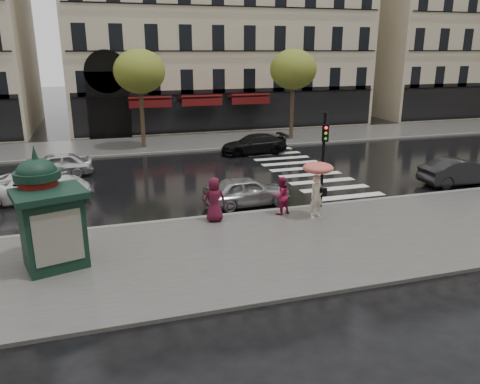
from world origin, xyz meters
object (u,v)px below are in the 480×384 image
object	(u,v)px
woman_umbrella	(318,180)
man_burgundy	(214,200)
morris_column	(41,206)
car_far_silver	(55,165)
traffic_light	(324,151)
car_white	(35,186)
car_darkgrey	(460,172)
woman_red	(281,196)
newsstand	(53,228)
car_silver	(247,191)
car_black	(254,144)

from	to	relation	value
woman_umbrella	man_burgundy	xyz separation A→B (m)	(-3.99, 0.77, -0.66)
morris_column	car_far_silver	distance (m)	11.14
morris_column	traffic_light	bearing A→B (deg)	10.92
car_white	traffic_light	bearing A→B (deg)	-110.32
woman_umbrella	car_darkgrey	xyz separation A→B (m)	(9.21, 2.57, -0.98)
morris_column	traffic_light	size ratio (longest dim) A/B	0.92
woman_red	newsstand	xyz separation A→B (m)	(-8.46, -2.41, 0.48)
woman_umbrella	newsstand	size ratio (longest dim) A/B	0.95
car_far_silver	car_silver	bearing A→B (deg)	41.72
traffic_light	car_silver	bearing A→B (deg)	152.70
newsstand	car_far_silver	size ratio (longest dim) A/B	0.63
car_silver	car_darkgrey	world-z (taller)	car_darkgrey
woman_umbrella	man_burgundy	bearing A→B (deg)	169.05
car_darkgrey	traffic_light	bearing A→B (deg)	101.47
morris_column	traffic_light	world-z (taller)	traffic_light
morris_column	newsstand	size ratio (longest dim) A/B	1.52
car_white	car_black	xyz separation A→B (m)	(12.64, 6.54, -0.02)
man_burgundy	morris_column	size ratio (longest dim) A/B	0.47
traffic_light	car_white	xyz separation A→B (m)	(-11.78, 4.97, -1.91)
traffic_light	car_silver	world-z (taller)	traffic_light
woman_red	car_black	size ratio (longest dim) A/B	0.36
man_burgundy	traffic_light	xyz separation A→B (m)	(4.77, 0.32, 1.56)
traffic_light	car_darkgrey	distance (m)	8.77
woman_red	newsstand	bearing A→B (deg)	-0.96
traffic_light	car_white	world-z (taller)	traffic_light
morris_column	car_darkgrey	bearing A→B (deg)	10.48
woman_red	newsstand	size ratio (longest dim) A/B	0.64
man_burgundy	traffic_light	distance (m)	5.03
man_burgundy	morris_column	distance (m)	6.32
woman_red	newsstand	distance (m)	8.81
woman_umbrella	car_silver	world-z (taller)	woman_umbrella
traffic_light	car_far_silver	bearing A→B (deg)	141.36
woman_red	car_black	world-z (taller)	woman_red
car_white	car_black	world-z (taller)	car_white
man_burgundy	car_black	bearing A→B (deg)	-103.68
man_burgundy	car_white	distance (m)	8.80
woman_red	car_far_silver	size ratio (longest dim) A/B	0.41
man_burgundy	car_white	bearing A→B (deg)	-25.33
man_burgundy	woman_umbrella	bearing A→B (deg)	-179.22
traffic_light	newsstand	size ratio (longest dim) A/B	1.64
woman_umbrella	car_black	size ratio (longest dim) A/B	0.53
car_darkgrey	car_black	bearing A→B (deg)	38.64
car_darkgrey	morris_column	bearing A→B (deg)	102.03
car_silver	traffic_light	bearing A→B (deg)	-120.62
woman_umbrella	newsstand	world-z (taller)	newsstand
morris_column	man_burgundy	bearing A→B (deg)	16.27
car_white	car_silver	bearing A→B (deg)	-108.84
woman_umbrella	car_white	bearing A→B (deg)	151.13
traffic_light	newsstand	xyz separation A→B (m)	(-10.44, -2.74, -1.18)
car_darkgrey	car_black	size ratio (longest dim) A/B	0.94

